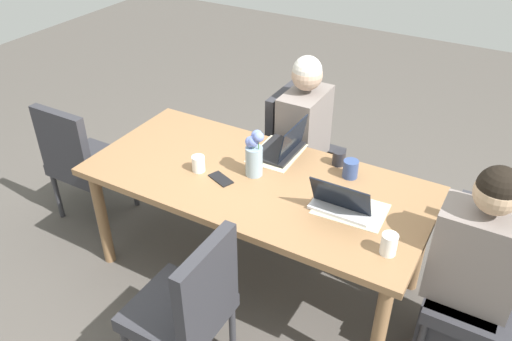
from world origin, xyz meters
TOP-DOWN VIEW (x-y plane):
  - ground_plane at (0.00, 0.00)m, footprint 10.00×10.00m
  - dining_table at (0.00, 0.00)m, footprint 1.94×0.90m
  - chair_head_right_left_near at (1.26, 0.05)m, footprint 0.44×0.44m
  - person_head_right_left_near at (1.20, -0.02)m, footprint 0.40×0.36m
  - chair_far_left_mid at (-0.12, 0.79)m, footprint 0.44×0.44m
  - person_far_left_mid at (-0.05, 0.73)m, footprint 0.36×0.40m
  - chair_near_left_far at (0.08, -0.79)m, footprint 0.44×0.44m
  - chair_head_left_right_near at (-1.33, -0.09)m, footprint 0.44×0.44m
  - flower_vase at (-0.03, 0.03)m, footprint 0.11×0.11m
  - placemat_head_right_left_near at (0.57, -0.01)m, footprint 0.37×0.28m
  - placemat_far_left_mid at (-0.02, 0.29)m, footprint 0.27×0.37m
  - laptop_far_left_mid at (0.01, 0.31)m, footprint 0.22×0.32m
  - laptop_head_right_left_near at (0.53, -0.03)m, footprint 0.32×0.22m
  - coffee_mug_near_left at (0.45, 0.27)m, footprint 0.09×0.09m
  - coffee_mug_near_right at (0.84, -0.24)m, footprint 0.08×0.08m
  - coffee_mug_centre_left at (-0.32, -0.10)m, footprint 0.07×0.07m
  - coffee_mug_centre_right at (0.35, 0.36)m, footprint 0.07×0.07m
  - phone_black at (-0.16, -0.11)m, footprint 0.17×0.12m

SIDE VIEW (x-z plane):
  - ground_plane at x=0.00m, z-range 0.00..0.00m
  - chair_head_right_left_near at x=1.26m, z-range 0.05..0.95m
  - chair_far_left_mid at x=-0.12m, z-range 0.05..0.95m
  - chair_near_left_far at x=0.08m, z-range 0.05..0.95m
  - chair_head_left_right_near at x=-1.33m, z-range 0.05..0.95m
  - person_head_right_left_near at x=1.20m, z-range -0.07..1.12m
  - person_far_left_mid at x=-0.05m, z-range -0.07..1.12m
  - dining_table at x=0.00m, z-range 0.29..1.02m
  - placemat_head_right_left_near at x=0.57m, z-range 0.73..0.73m
  - placemat_far_left_mid at x=-0.02m, z-range 0.73..0.73m
  - phone_black at x=-0.16m, z-range 0.73..0.74m
  - laptop_head_right_left_near at x=0.53m, z-range 0.67..0.87m
  - coffee_mug_centre_right at x=0.35m, z-range 0.73..0.82m
  - laptop_far_left_mid at x=0.01m, z-range 0.67..0.88m
  - coffee_mug_centre_left at x=-0.32m, z-range 0.73..0.82m
  - coffee_mug_near_left at x=0.45m, z-range 0.73..0.83m
  - coffee_mug_near_right at x=0.84m, z-range 0.73..0.84m
  - flower_vase at x=-0.03m, z-range 0.73..1.01m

